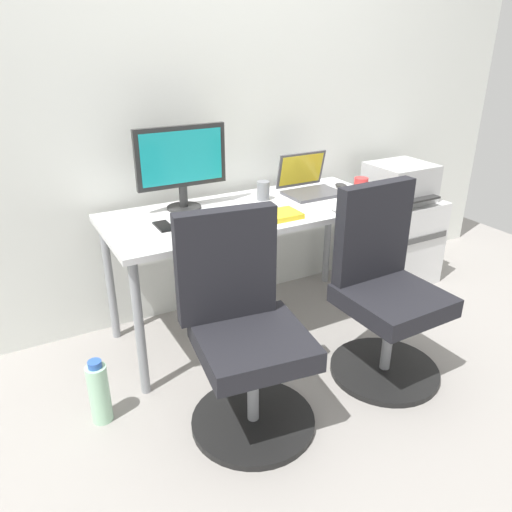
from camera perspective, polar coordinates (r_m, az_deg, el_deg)
ground_plane at (r=2.95m, az=-0.47°, el=-7.96°), size 5.28×5.28×0.00m
back_wall at (r=2.88m, az=-4.58°, el=18.68°), size 4.40×0.04×2.60m
desk at (r=2.67m, az=-0.52°, el=3.97°), size 1.55×0.65×0.72m
office_chair_left at (r=2.09m, az=-1.39°, el=-9.05°), size 0.54×0.54×0.94m
office_chair_right at (r=2.49m, az=14.44°, el=-4.14°), size 0.54×0.54×0.94m
side_cabinet at (r=3.52m, az=15.40°, el=1.79°), size 0.52×0.46×0.57m
printer at (r=3.39m, az=16.16°, el=8.11°), size 0.38×0.40×0.24m
water_bottle_on_floor at (r=2.34m, az=-17.50°, el=-14.67°), size 0.09×0.09×0.31m
desktop_monitor at (r=2.61m, az=-8.53°, el=10.60°), size 0.48×0.18×0.43m
open_laptop at (r=2.93m, az=5.97°, el=8.24°), size 0.31×0.27×0.22m
keyboard_by_monitor at (r=2.31m, az=-4.03°, el=2.78°), size 0.34×0.12×0.02m
keyboard_by_laptop at (r=2.63m, az=-0.05°, el=5.47°), size 0.34×0.12×0.02m
mouse_by_monitor at (r=3.05m, az=9.74°, el=7.92°), size 0.06×0.10×0.03m
mouse_by_laptop at (r=2.63m, az=9.38°, el=5.35°), size 0.06×0.10×0.03m
coffee_mug at (r=2.97m, az=11.90°, el=7.89°), size 0.08×0.08×0.09m
pen_cup at (r=2.79m, az=0.84°, el=7.48°), size 0.07×0.07×0.10m
phone_near_monitor at (r=2.43m, az=-10.52°, el=3.38°), size 0.07×0.14×0.01m
notebook at (r=2.52m, az=2.67°, el=4.67°), size 0.21×0.15×0.03m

